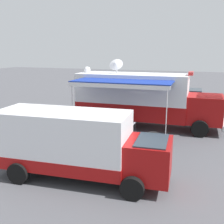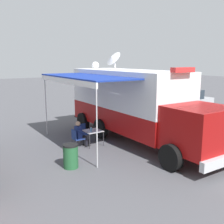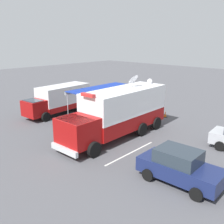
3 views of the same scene
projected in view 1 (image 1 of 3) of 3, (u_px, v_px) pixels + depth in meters
ground_plane at (131, 125)px, 18.50m from camera, size 100.00×100.00×0.00m
lot_stripe at (172, 119)px, 20.07m from camera, size 0.24×4.80×0.01m
command_truck at (143, 98)px, 17.80m from camera, size 5.05×9.55×4.53m
folding_table at (128, 124)px, 16.21m from camera, size 0.82×0.82×0.73m
water_bottle at (129, 122)px, 15.98m from camera, size 0.07×0.07×0.22m
folding_chair_at_table at (122, 130)px, 15.54m from camera, size 0.49×0.49×0.87m
folding_chair_beside_table at (113, 126)px, 16.40m from camera, size 0.49×0.49×0.87m
seated_responder at (123, 127)px, 15.68m from camera, size 0.67×0.56×1.25m
trash_bin at (153, 141)px, 13.84m from camera, size 0.57×0.57×0.91m
traffic_cone at (55, 115)px, 20.30m from camera, size 0.36×0.36×0.58m
support_truck at (76, 145)px, 10.60m from camera, size 2.76×6.94×2.70m
car_behind_truck at (125, 93)px, 26.36m from camera, size 4.36×2.34×1.76m
car_far_corner at (191, 99)px, 23.21m from camera, size 4.25×2.12×1.76m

